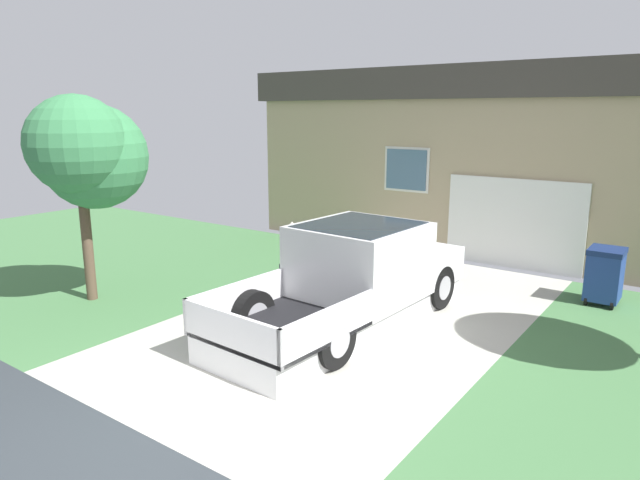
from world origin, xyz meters
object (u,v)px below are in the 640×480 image
Objects in this scene: pickup_truck at (357,278)px; handbag at (280,307)px; front_yard_tree at (83,150)px; wheeled_trash_bin at (605,274)px; house_with_garage at (482,154)px; person_with_hat at (292,262)px.

pickup_truck reaches higher than handbag.
pickup_truck is at bearing 23.90° from front_yard_tree.
front_yard_tree reaches higher than wheeled_trash_bin.
front_yard_tree is (-4.59, -2.03, 2.10)m from pickup_truck.
house_with_garage is (0.45, 8.54, 2.22)m from handbag.
front_yard_tree reaches higher than person_with_hat.
house_with_garage reaches higher than handbag.
house_with_garage reaches higher than wheeled_trash_bin.
front_yard_tree is at bearing -155.60° from handbag.
handbag is at bearing 24.40° from front_yard_tree.
pickup_truck is at bearing -84.04° from house_with_garage.
wheeled_trash_bin is (7.88, 5.43, -2.27)m from front_yard_tree.
handbag is 6.05m from wheeled_trash_bin.
person_with_hat is 8.34m from house_with_garage.
person_with_hat is 0.14× the size of house_with_garage.
wheeled_trash_bin reaches higher than handbag.
front_yard_tree is at bearing -145.44° from wheeled_trash_bin.
wheeled_trash_bin is at bearing 40.65° from handbag.
pickup_truck is 4.73m from wheeled_trash_bin.
wheeled_trash_bin is (4.13, -4.61, -1.75)m from house_with_garage.
handbag is at bearing -132.55° from person_with_hat.
house_with_garage reaches higher than pickup_truck.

